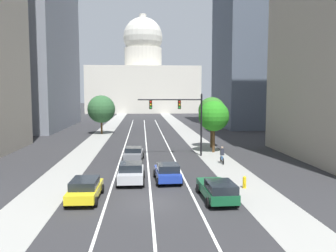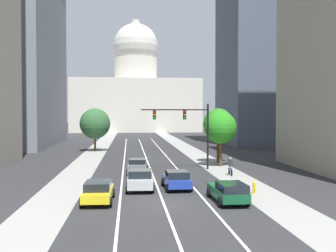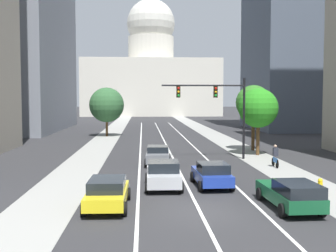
# 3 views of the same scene
# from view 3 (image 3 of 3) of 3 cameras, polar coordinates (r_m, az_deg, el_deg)

# --- Properties ---
(ground_plane) EXTENTS (400.00, 400.00, 0.00)m
(ground_plane) POSITION_cam_3_polar(r_m,az_deg,el_deg) (59.16, -0.91, -1.27)
(ground_plane) COLOR #2B2B2D
(sidewalk_left) EXTENTS (3.34, 130.00, 0.01)m
(sidewalk_left) POSITION_cam_3_polar(r_m,az_deg,el_deg) (54.34, -8.52, -1.75)
(sidewalk_left) COLOR gray
(sidewalk_left) RESTS_ON ground
(sidewalk_right) EXTENTS (3.34, 130.00, 0.01)m
(sidewalk_right) POSITION_cam_3_polar(r_m,az_deg,el_deg) (55.05, 7.06, -1.67)
(sidewalk_right) COLOR gray
(sidewalk_right) RESTS_ON ground
(lane_stripe_left) EXTENTS (0.16, 90.00, 0.01)m
(lane_stripe_left) POSITION_cam_3_polar(r_m,az_deg,el_deg) (44.18, -3.77, -2.99)
(lane_stripe_left) COLOR white
(lane_stripe_left) RESTS_ON ground
(lane_stripe_center) EXTENTS (0.16, 90.00, 0.01)m
(lane_stripe_center) POSITION_cam_3_polar(r_m,az_deg,el_deg) (44.26, -0.05, -2.97)
(lane_stripe_center) COLOR white
(lane_stripe_center) RESTS_ON ground
(lane_stripe_right) EXTENTS (0.16, 90.00, 0.01)m
(lane_stripe_right) POSITION_cam_3_polar(r_m,az_deg,el_deg) (44.52, 3.65, -2.93)
(lane_stripe_right) COLOR white
(lane_stripe_right) RESTS_ON ground
(office_tower_far_right) EXTENTS (16.48, 19.01, 40.03)m
(office_tower_far_right) POSITION_cam_3_polar(r_m,az_deg,el_deg) (75.87, 17.70, 14.89)
(office_tower_far_right) COLOR #4C5666
(office_tower_far_right) RESTS_ON ground
(capitol_building) EXTENTS (40.77, 23.61, 36.64)m
(capitol_building) POSITION_cam_3_polar(r_m,az_deg,el_deg) (130.66, -2.32, 6.90)
(capitol_building) COLOR beige
(capitol_building) RESTS_ON ground
(car_green) EXTENTS (2.11, 4.79, 1.44)m
(car_green) POSITION_cam_3_polar(r_m,az_deg,el_deg) (20.69, 16.41, -8.83)
(car_green) COLOR #14512D
(car_green) RESTS_ON ground
(car_silver) EXTENTS (2.16, 4.15, 1.58)m
(car_silver) POSITION_cam_3_polar(r_m,az_deg,el_deg) (24.50, -0.65, -6.57)
(car_silver) COLOR #B2B5BA
(car_silver) RESTS_ON ground
(car_blue) EXTENTS (2.14, 4.25, 1.47)m
(car_blue) POSITION_cam_3_polar(r_m,az_deg,el_deg) (24.96, 5.99, -6.54)
(car_blue) COLOR #1E389E
(car_blue) RESTS_ON ground
(car_gray) EXTENTS (2.15, 4.43, 1.48)m
(car_gray) POSITION_cam_3_polar(r_m,az_deg,el_deg) (33.12, -1.39, -3.94)
(car_gray) COLOR slate
(car_gray) RESTS_ON ground
(car_yellow) EXTENTS (2.10, 4.43, 1.42)m
(car_yellow) POSITION_cam_3_polar(r_m,az_deg,el_deg) (20.38, -8.25, -8.91)
(car_yellow) COLOR yellow
(car_yellow) RESTS_ON ground
(traffic_signal_mast) EXTENTS (7.16, 0.39, 6.95)m
(traffic_signal_mast) POSITION_cam_3_polar(r_m,az_deg,el_deg) (35.94, 6.96, 3.23)
(traffic_signal_mast) COLOR black
(traffic_signal_mast) RESTS_ON ground
(fire_hydrant) EXTENTS (0.26, 0.35, 0.91)m
(fire_hydrant) POSITION_cam_3_polar(r_m,az_deg,el_deg) (24.30, 20.02, -7.73)
(fire_hydrant) COLOR yellow
(fire_hydrant) RESTS_ON ground
(cyclist) EXTENTS (0.37, 1.70, 1.72)m
(cyclist) POSITION_cam_3_polar(r_m,az_deg,el_deg) (32.77, 14.41, -3.99)
(cyclist) COLOR black
(cyclist) RESTS_ON ground
(street_tree_near_right) EXTENTS (3.49, 3.49, 6.54)m
(street_tree_near_right) POSITION_cam_3_polar(r_m,az_deg,el_deg) (42.56, 11.56, 3.11)
(street_tree_near_right) COLOR #51381E
(street_tree_near_right) RESTS_ON ground
(street_tree_mid_left) EXTENTS (4.76, 4.76, 6.70)m
(street_tree_mid_left) POSITION_cam_3_polar(r_m,az_deg,el_deg) (57.98, -8.37, 2.86)
(street_tree_mid_left) COLOR #51381E
(street_tree_mid_left) RESTS_ON ground
(street_tree_mid_right) EXTENTS (3.62, 3.62, 6.15)m
(street_tree_mid_right) POSITION_cam_3_polar(r_m,az_deg,el_deg) (39.13, 12.20, 2.39)
(street_tree_mid_right) COLOR #51381E
(street_tree_mid_right) RESTS_ON ground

